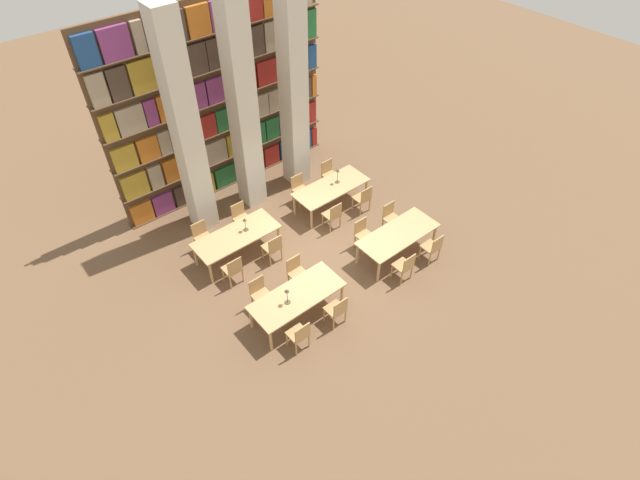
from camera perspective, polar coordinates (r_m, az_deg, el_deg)
name	(u,v)px	position (r m, az deg, el deg)	size (l,w,h in m)	color
ground_plane	(317,255)	(13.28, -0.34, -1.72)	(40.00, 40.00, 0.00)	brown
bookshelf_bank	(221,102)	(14.48, -11.25, 15.26)	(6.72, 0.35, 5.50)	brown
pillar_left	(186,131)	(12.83, -15.11, 11.96)	(0.60, 0.60, 6.00)	beige
pillar_center	(243,109)	(13.45, -8.84, 14.57)	(0.60, 0.60, 6.00)	beige
pillar_right	(293,90)	(14.24, -3.06, 16.78)	(0.60, 0.60, 6.00)	beige
reading_table_0	(297,297)	(11.49, -2.64, -6.53)	(2.24, 0.94, 0.72)	tan
chair_0	(299,335)	(11.06, -2.37, -10.75)	(0.42, 0.40, 0.89)	tan
chair_1	(260,293)	(11.85, -6.86, -6.06)	(0.42, 0.40, 0.89)	tan
chair_2	(337,310)	(11.47, 1.94, -7.96)	(0.42, 0.40, 0.89)	tan
chair_3	(297,272)	(12.23, -2.69, -3.64)	(0.42, 0.40, 0.89)	tan
desk_lamp_0	(287,294)	(11.08, -3.79, -6.16)	(0.14, 0.14, 0.45)	brown
reading_table_1	(398,236)	(13.02, 8.89, 0.50)	(2.24, 0.94, 0.72)	tan
chair_4	(405,266)	(12.52, 9.65, -2.93)	(0.42, 0.40, 0.89)	tan
chair_5	(363,233)	(13.22, 4.94, 0.75)	(0.42, 0.40, 0.89)	tan
chair_6	(433,247)	(13.13, 12.75, -0.79)	(0.42, 0.40, 0.89)	tan
chair_7	(391,217)	(13.79, 8.10, 2.62)	(0.42, 0.40, 0.89)	tan
reading_table_2	(236,237)	(13.01, -9.53, 0.35)	(2.24, 0.94, 0.72)	tan
chair_8	(233,269)	(12.46, -9.90, -3.28)	(0.42, 0.40, 0.89)	tan
chair_9	(202,236)	(13.45, -13.31, 0.42)	(0.42, 0.40, 0.89)	tan
chair_10	(273,247)	(12.86, -5.41, -0.82)	(0.42, 0.40, 0.89)	tan
chair_11	(241,217)	(13.82, -9.04, 2.60)	(0.42, 0.40, 0.89)	tan
desk_lamp_1	(245,222)	(12.89, -8.57, 2.01)	(0.14, 0.14, 0.40)	brown
reading_table_3	(331,189)	(14.35, 1.27, 5.91)	(2.24, 0.94, 0.72)	tan
chair_12	(333,215)	(13.73, 1.49, 2.92)	(0.42, 0.40, 0.89)	tan
chair_13	(299,188)	(14.64, -2.37, 5.92)	(0.42, 0.40, 0.89)	tan
chair_14	(363,198)	(14.33, 4.95, 4.80)	(0.42, 0.40, 0.89)	tan
chair_15	(329,174)	(15.20, 1.04, 7.60)	(0.42, 0.40, 0.89)	tan
desk_lamp_2	(338,174)	(14.29, 2.03, 7.60)	(0.14, 0.14, 0.46)	brown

